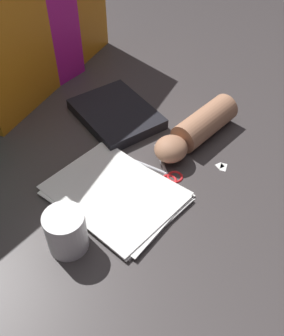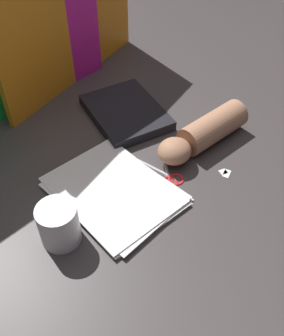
{
  "view_description": "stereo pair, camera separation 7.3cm",
  "coord_description": "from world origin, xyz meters",
  "px_view_note": "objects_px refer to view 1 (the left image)",
  "views": [
    {
      "loc": [
        -0.5,
        -0.44,
        0.75
      ],
      "look_at": [
        0.04,
        -0.03,
        0.06
      ],
      "focal_mm": 42.0,
      "sensor_mm": 36.0,
      "label": 1
    },
    {
      "loc": [
        -0.45,
        -0.5,
        0.75
      ],
      "look_at": [
        0.04,
        -0.03,
        0.06
      ],
      "focal_mm": 42.0,
      "sensor_mm": 36.0,
      "label": 2
    }
  ],
  "objects_px": {
    "paper_stack": "(116,193)",
    "mug": "(66,231)",
    "hand_forearm": "(197,129)",
    "book_closed": "(116,114)",
    "scissors": "(165,171)"
  },
  "relations": [
    {
      "from": "paper_stack",
      "to": "book_closed",
      "type": "distance_m",
      "value": 0.31
    },
    {
      "from": "paper_stack",
      "to": "mug",
      "type": "distance_m",
      "value": 0.18
    },
    {
      "from": "hand_forearm",
      "to": "mug",
      "type": "bearing_deg",
      "value": 175.65
    },
    {
      "from": "scissors",
      "to": "hand_forearm",
      "type": "height_order",
      "value": "hand_forearm"
    },
    {
      "from": "scissors",
      "to": "mug",
      "type": "distance_m",
      "value": 0.32
    },
    {
      "from": "hand_forearm",
      "to": "mug",
      "type": "height_order",
      "value": "mug"
    },
    {
      "from": "book_closed",
      "to": "scissors",
      "type": "bearing_deg",
      "value": -111.46
    },
    {
      "from": "book_closed",
      "to": "scissors",
      "type": "xyz_separation_m",
      "value": [
        -0.1,
        -0.25,
        -0.01
      ]
    },
    {
      "from": "paper_stack",
      "to": "hand_forearm",
      "type": "bearing_deg",
      "value": -8.65
    },
    {
      "from": "hand_forearm",
      "to": "book_closed",
      "type": "bearing_deg",
      "value": 103.79
    },
    {
      "from": "paper_stack",
      "to": "hand_forearm",
      "type": "relative_size",
      "value": 1.09
    },
    {
      "from": "paper_stack",
      "to": "mug",
      "type": "relative_size",
      "value": 3.29
    },
    {
      "from": "book_closed",
      "to": "scissors",
      "type": "height_order",
      "value": "book_closed"
    },
    {
      "from": "paper_stack",
      "to": "mug",
      "type": "xyz_separation_m",
      "value": [
        -0.18,
        -0.01,
        0.04
      ]
    },
    {
      "from": "paper_stack",
      "to": "book_closed",
      "type": "xyz_separation_m",
      "value": [
        0.24,
        0.2,
        0.01
      ]
    }
  ]
}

